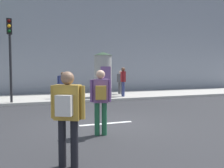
{
  "coord_description": "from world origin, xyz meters",
  "views": [
    {
      "loc": [
        -2.39,
        -7.18,
        1.78
      ],
      "look_at": [
        0.93,
        2.0,
        1.18
      ],
      "focal_mm": 37.17,
      "sensor_mm": 36.0,
      "label": 1
    }
  ],
  "objects_px": {
    "traffic_light": "(10,46)",
    "pedestrian_in_red_top": "(67,110)",
    "pedestrian_tallest": "(101,97)",
    "pedestrian_in_light_jacket": "(123,79)",
    "poster_column": "(103,74)",
    "pedestrian_near_pole": "(63,83)",
    "pedestrian_with_backpack": "(121,80)"
  },
  "relations": [
    {
      "from": "pedestrian_tallest",
      "to": "pedestrian_in_light_jacket",
      "type": "bearing_deg",
      "value": 63.05
    },
    {
      "from": "pedestrian_with_backpack",
      "to": "traffic_light",
      "type": "bearing_deg",
      "value": -163.35
    },
    {
      "from": "pedestrian_with_backpack",
      "to": "pedestrian_in_light_jacket",
      "type": "xyz_separation_m",
      "value": [
        -0.39,
        -1.34,
        0.12
      ]
    },
    {
      "from": "pedestrian_in_light_jacket",
      "to": "poster_column",
      "type": "bearing_deg",
      "value": 174.31
    },
    {
      "from": "pedestrian_with_backpack",
      "to": "pedestrian_near_pole",
      "type": "bearing_deg",
      "value": -165.45
    },
    {
      "from": "traffic_light",
      "to": "pedestrian_in_light_jacket",
      "type": "distance_m",
      "value": 6.53
    },
    {
      "from": "poster_column",
      "to": "pedestrian_in_light_jacket",
      "type": "xyz_separation_m",
      "value": [
        1.25,
        -0.12,
        -0.31
      ]
    },
    {
      "from": "pedestrian_near_pole",
      "to": "poster_column",
      "type": "bearing_deg",
      "value": -4.46
    },
    {
      "from": "pedestrian_in_red_top",
      "to": "pedestrian_with_backpack",
      "type": "xyz_separation_m",
      "value": [
        5.18,
        10.27,
        0.03
      ]
    },
    {
      "from": "pedestrian_near_pole",
      "to": "pedestrian_in_light_jacket",
      "type": "height_order",
      "value": "pedestrian_in_light_jacket"
    },
    {
      "from": "traffic_light",
      "to": "pedestrian_tallest",
      "type": "relative_size",
      "value": 2.31
    },
    {
      "from": "pedestrian_in_red_top",
      "to": "pedestrian_in_light_jacket",
      "type": "xyz_separation_m",
      "value": [
        4.8,
        8.93,
        0.15
      ]
    },
    {
      "from": "poster_column",
      "to": "pedestrian_near_pole",
      "type": "relative_size",
      "value": 1.78
    },
    {
      "from": "pedestrian_in_red_top",
      "to": "pedestrian_with_backpack",
      "type": "bearing_deg",
      "value": 63.22
    },
    {
      "from": "pedestrian_tallest",
      "to": "pedestrian_in_light_jacket",
      "type": "distance_m",
      "value": 8.0
    },
    {
      "from": "pedestrian_in_red_top",
      "to": "pedestrian_tallest",
      "type": "distance_m",
      "value": 2.14
    },
    {
      "from": "pedestrian_tallest",
      "to": "pedestrian_in_red_top",
      "type": "bearing_deg",
      "value": -123.18
    },
    {
      "from": "poster_column",
      "to": "pedestrian_tallest",
      "type": "height_order",
      "value": "poster_column"
    },
    {
      "from": "traffic_light",
      "to": "poster_column",
      "type": "bearing_deg",
      "value": 8.73
    },
    {
      "from": "pedestrian_in_red_top",
      "to": "pedestrian_tallest",
      "type": "relative_size",
      "value": 0.99
    },
    {
      "from": "poster_column",
      "to": "traffic_light",
      "type": "bearing_deg",
      "value": -171.27
    },
    {
      "from": "traffic_light",
      "to": "pedestrian_in_light_jacket",
      "type": "relative_size",
      "value": 2.31
    },
    {
      "from": "pedestrian_tallest",
      "to": "pedestrian_near_pole",
      "type": "xyz_separation_m",
      "value": [
        0.02,
        7.44,
        -0.03
      ]
    },
    {
      "from": "traffic_light",
      "to": "pedestrian_with_backpack",
      "type": "height_order",
      "value": "traffic_light"
    },
    {
      "from": "poster_column",
      "to": "pedestrian_with_backpack",
      "type": "bearing_deg",
      "value": 36.67
    },
    {
      "from": "pedestrian_in_red_top",
      "to": "poster_column",
      "type": "bearing_deg",
      "value": 68.6
    },
    {
      "from": "traffic_light",
      "to": "pedestrian_with_backpack",
      "type": "xyz_separation_m",
      "value": [
        6.65,
        1.99,
        -1.84
      ]
    },
    {
      "from": "traffic_light",
      "to": "pedestrian_in_red_top",
      "type": "distance_m",
      "value": 8.61
    },
    {
      "from": "pedestrian_in_red_top",
      "to": "pedestrian_tallest",
      "type": "xyz_separation_m",
      "value": [
        1.17,
        1.79,
        0.0
      ]
    },
    {
      "from": "pedestrian_in_red_top",
      "to": "pedestrian_in_light_jacket",
      "type": "distance_m",
      "value": 10.14
    },
    {
      "from": "pedestrian_with_backpack",
      "to": "pedestrian_near_pole",
      "type": "height_order",
      "value": "pedestrian_with_backpack"
    },
    {
      "from": "pedestrian_in_red_top",
      "to": "pedestrian_near_pole",
      "type": "bearing_deg",
      "value": 82.64
    }
  ]
}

